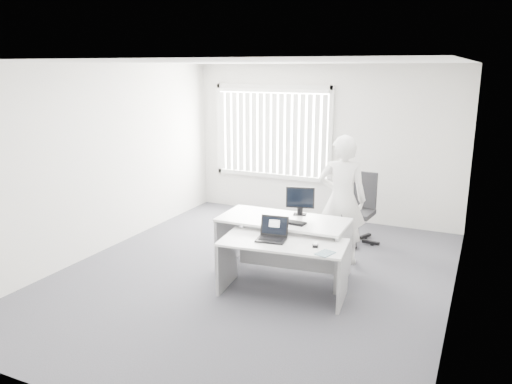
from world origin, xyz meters
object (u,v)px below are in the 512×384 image
at_px(desk_near, 283,256).
at_px(desk_far, 283,234).
at_px(monitor, 300,201).
at_px(laptop, 271,230).
at_px(office_chair, 357,221).
at_px(person, 342,200).

xyz_separation_m(desk_near, desk_far, (-0.24, 0.60, 0.06)).
height_order(desk_near, monitor, monitor).
height_order(desk_far, laptop, laptop).
xyz_separation_m(desk_far, monitor, (0.14, 0.27, 0.41)).
bearing_deg(laptop, office_chair, 70.22).
distance_m(office_chair, monitor, 1.62).
height_order(person, laptop, person).
height_order(office_chair, laptop, office_chair).
height_order(desk_far, monitor, monitor).
bearing_deg(monitor, desk_near, -96.35).
relative_size(desk_far, person, 0.93).
xyz_separation_m(person, laptop, (-0.49, -1.40, -0.10)).
distance_m(laptop, monitor, 0.92).
bearing_deg(laptop, desk_far, 91.30).
relative_size(desk_near, laptop, 4.53).
distance_m(office_chair, laptop, 2.44).
bearing_deg(office_chair, desk_far, -104.50).
xyz_separation_m(desk_near, monitor, (-0.11, 0.87, 0.47)).
relative_size(office_chair, person, 0.61).
relative_size(office_chair, laptop, 3.20).
relative_size(desk_far, laptop, 4.93).
relative_size(laptop, monitor, 0.90).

